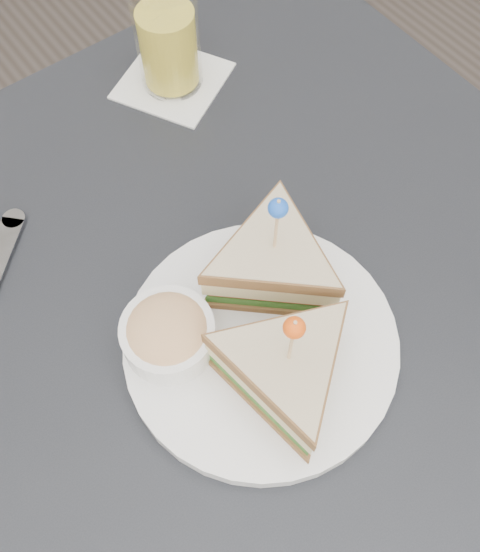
% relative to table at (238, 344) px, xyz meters
% --- Properties ---
extents(ground_plane, '(3.50, 3.50, 0.00)m').
position_rel_table_xyz_m(ground_plane, '(0.00, 0.00, -0.67)').
color(ground_plane, '#3F3833').
extents(table, '(0.80, 0.80, 0.75)m').
position_rel_table_xyz_m(table, '(0.00, 0.00, 0.00)').
color(table, black).
rests_on(table, ground).
extents(plate_meal, '(0.29, 0.28, 0.15)m').
position_rel_table_xyz_m(plate_meal, '(0.00, -0.04, 0.12)').
color(plate_meal, white).
rests_on(plate_meal, table).
extents(drink_set, '(0.15, 0.15, 0.14)m').
position_rel_table_xyz_m(drink_set, '(0.12, 0.29, 0.14)').
color(drink_set, white).
rests_on(drink_set, table).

